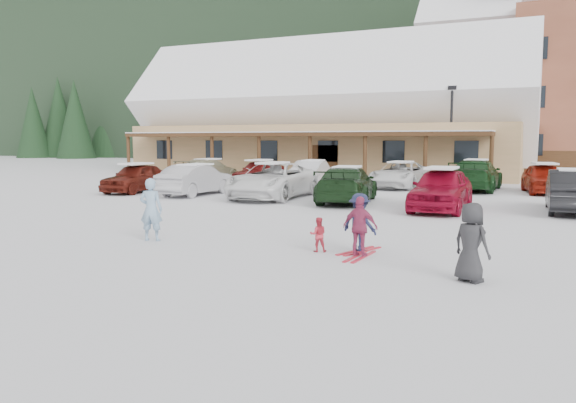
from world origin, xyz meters
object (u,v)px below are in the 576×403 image
at_px(parked_car_7, 208,170).
at_px(parked_car_8, 259,172).
at_px(toddler_red, 318,235).
at_px(parked_car_10, 400,175).
at_px(parked_car_11, 476,175).
at_px(parked_car_12, 544,178).
at_px(parked_car_3, 347,185).
at_px(child_magenta, 360,227).
at_px(bystander_dark, 471,242).
at_px(parked_car_4, 441,189).
at_px(lamp_post, 451,128).
at_px(parked_car_2, 273,180).
at_px(parked_car_0, 136,178).
at_px(parked_car_5, 572,191).
at_px(parked_car_1, 196,180).
at_px(adult_skier, 151,209).
at_px(parked_car_9, 313,173).
at_px(day_lodge, 324,121).
at_px(child_navy, 359,223).

bearing_deg(parked_car_7, parked_car_8, 176.17).
distance_m(toddler_red, parked_car_7, 22.53).
relative_size(parked_car_7, parked_car_10, 0.95).
distance_m(parked_car_11, parked_car_12, 3.14).
bearing_deg(parked_car_3, child_magenta, 100.60).
xyz_separation_m(parked_car_7, parked_car_8, (3.74, -0.40, 0.01)).
relative_size(bystander_dark, parked_car_7, 0.31).
bearing_deg(parked_car_8, parked_car_4, -31.77).
relative_size(lamp_post, parked_car_11, 1.07).
height_order(parked_car_2, parked_car_3, parked_car_2).
bearing_deg(parked_car_12, parked_car_0, -166.53).
xyz_separation_m(parked_car_4, parked_car_11, (0.26, 8.90, 0.00)).
distance_m(parked_car_5, parked_car_10, 10.91).
xyz_separation_m(bystander_dark, parked_car_8, (-13.93, 18.55, -0.03)).
bearing_deg(parked_car_7, parked_car_1, 120.98).
xyz_separation_m(parked_car_2, parked_car_4, (7.47, -1.33, -0.00)).
height_order(adult_skier, parked_car_2, adult_skier).
height_order(child_magenta, parked_car_3, parked_car_3).
height_order(toddler_red, parked_car_3, parked_car_3).
bearing_deg(parked_car_2, parked_car_3, -7.55).
distance_m(parked_car_5, parked_car_7, 21.07).
height_order(child_magenta, parked_car_11, parked_car_11).
height_order(parked_car_1, parked_car_5, parked_car_5).
bearing_deg(bystander_dark, adult_skier, 22.34).
relative_size(lamp_post, parked_car_12, 1.36).
bearing_deg(adult_skier, parked_car_9, -98.87).
bearing_deg(parked_car_11, bystander_dark, 97.29).
bearing_deg(toddler_red, day_lodge, -93.60).
distance_m(parked_car_9, parked_car_12, 11.94).
height_order(parked_car_2, parked_car_9, parked_car_2).
xyz_separation_m(toddler_red, child_magenta, (1.05, -0.17, 0.27)).
bearing_deg(parked_car_11, parked_car_3, 63.41).
height_order(bystander_dark, parked_car_1, bystander_dark).
relative_size(bystander_dark, parked_car_0, 0.35).
bearing_deg(parked_car_9, parked_car_3, 114.10).
xyz_separation_m(day_lodge, parked_car_3, (7.94, -18.12, -3.21)).
xyz_separation_m(child_navy, parked_car_8, (-11.26, 16.73, 0.02)).
xyz_separation_m(adult_skier, parked_car_8, (-6.01, 17.57, -0.11)).
xyz_separation_m(parked_car_4, parked_car_7, (-15.46, 8.64, -0.09)).
distance_m(parked_car_0, parked_car_5, 19.08).
distance_m(adult_skier, parked_car_2, 10.81).
bearing_deg(parked_car_12, parked_car_4, -120.73).
relative_size(adult_skier, parked_car_9, 0.38).
relative_size(adult_skier, parked_car_12, 0.38).
distance_m(day_lodge, parked_car_4, 22.76).
bearing_deg(parked_car_5, child_magenta, 64.60).
xyz_separation_m(child_navy, parked_car_3, (-3.48, 9.52, 0.06)).
relative_size(child_magenta, parked_car_7, 0.28).
relative_size(child_navy, parked_car_12, 0.32).
bearing_deg(child_magenta, child_navy, -67.61).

